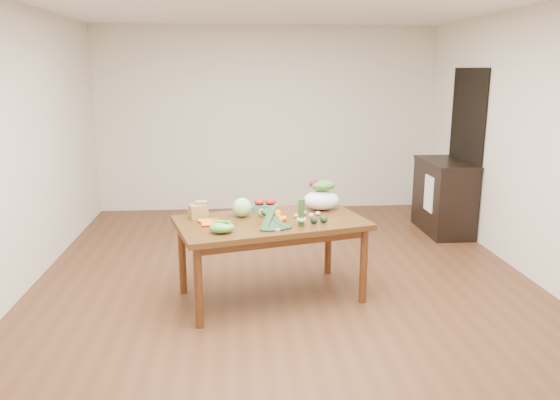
{
  "coord_description": "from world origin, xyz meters",
  "views": [
    {
      "loc": [
        -0.47,
        -5.14,
        2.08
      ],
      "look_at": [
        -0.05,
        0.0,
        0.84
      ],
      "focal_mm": 35.0,
      "sensor_mm": 36.0,
      "label": 1
    }
  ],
  "objects": [
    {
      "name": "orange_c",
      "position": [
        -0.1,
        -0.33,
        0.79
      ],
      "size": [
        0.08,
        0.08,
        0.08
      ],
      "primitive_type": "sphere",
      "color": "orange",
      "rests_on": "dining_table"
    },
    {
      "name": "strawberry_basket_b",
      "position": [
        -0.15,
        -0.09,
        0.8
      ],
      "size": [
        0.14,
        0.14,
        0.1
      ],
      "primitive_type": null,
      "rotation": [
        0.0,
        0.0,
        0.26
      ],
      "color": "red",
      "rests_on": "dining_table"
    },
    {
      "name": "salad_bag",
      "position": [
        0.35,
        -0.05,
        0.88
      ],
      "size": [
        0.4,
        0.34,
        0.27
      ],
      "primitive_type": null,
      "rotation": [
        0.0,
        0.0,
        0.26
      ],
      "color": "white",
      "rests_on": "dining_table"
    },
    {
      "name": "mandarin_cluster",
      "position": [
        -0.12,
        -0.42,
        0.79
      ],
      "size": [
        0.22,
        0.22,
        0.08
      ],
      "primitive_type": null,
      "rotation": [
        0.0,
        0.0,
        0.26
      ],
      "color": "orange",
      "rests_on": "dining_table"
    },
    {
      "name": "cabinet",
      "position": [
        2.22,
        1.55,
        0.47
      ],
      "size": [
        0.52,
        1.02,
        0.94
      ],
      "primitive_type": "cube",
      "color": "black",
      "rests_on": "floor"
    },
    {
      "name": "orange_b",
      "position": [
        -0.12,
        -0.19,
        0.79
      ],
      "size": [
        0.08,
        0.08,
        0.08
      ],
      "primitive_type": "sphere",
      "color": "#FF5A0F",
      "rests_on": "dining_table"
    },
    {
      "name": "orange_a",
      "position": [
        -0.24,
        -0.27,
        0.79
      ],
      "size": [
        0.08,
        0.08,
        0.08
      ],
      "primitive_type": "sphere",
      "color": "orange",
      "rests_on": "dining_table"
    },
    {
      "name": "potato_a",
      "position": [
        0.08,
        -0.33,
        0.77
      ],
      "size": [
        0.05,
        0.04,
        0.04
      ],
      "primitive_type": "ellipsoid",
      "color": "tan",
      "rests_on": "dining_table"
    },
    {
      "name": "potato_b",
      "position": [
        0.21,
        -0.34,
        0.77
      ],
      "size": [
        0.05,
        0.04,
        0.04
      ],
      "primitive_type": "ellipsoid",
      "color": "#DCC27F",
      "rests_on": "dining_table"
    },
    {
      "name": "cabbage",
      "position": [
        -0.42,
        -0.25,
        0.84
      ],
      "size": [
        0.18,
        0.18,
        0.18
      ],
      "primitive_type": "sphere",
      "color": "#98D078",
      "rests_on": "dining_table"
    },
    {
      "name": "avocado_b",
      "position": [
        0.3,
        -0.5,
        0.78
      ],
      "size": [
        0.09,
        0.12,
        0.07
      ],
      "primitive_type": "ellipsoid",
      "rotation": [
        0.0,
        0.0,
        0.3
      ],
      "color": "black",
      "rests_on": "dining_table"
    },
    {
      "name": "strawberry_basket_a",
      "position": [
        -0.25,
        -0.08,
        0.8
      ],
      "size": [
        0.13,
        0.13,
        0.1
      ],
      "primitive_type": null,
      "rotation": [
        0.0,
        0.0,
        0.26
      ],
      "color": "red",
      "rests_on": "dining_table"
    },
    {
      "name": "kale_bunch",
      "position": [
        -0.16,
        -0.65,
        0.83
      ],
      "size": [
        0.41,
        0.47,
        0.16
      ],
      "primitive_type": null,
      "rotation": [
        0.0,
        0.0,
        0.26
      ],
      "color": "black",
      "rests_on": "dining_table"
    },
    {
      "name": "floor",
      "position": [
        0.0,
        0.0,
        0.0
      ],
      "size": [
        6.0,
        6.0,
        0.0
      ],
      "primitive_type": "plane",
      "color": "#55321D",
      "rests_on": "ground"
    },
    {
      "name": "paper_bag",
      "position": [
        -0.82,
        -0.26,
        0.82
      ],
      "size": [
        0.25,
        0.22,
        0.15
      ],
      "primitive_type": null,
      "rotation": [
        0.0,
        0.0,
        0.26
      ],
      "color": "olive",
      "rests_on": "dining_table"
    },
    {
      "name": "potato_e",
      "position": [
        0.29,
        -0.27,
        0.77
      ],
      "size": [
        0.05,
        0.04,
        0.04
      ],
      "primitive_type": "ellipsoid",
      "color": "#CABF74",
      "rests_on": "dining_table"
    },
    {
      "name": "carrots",
      "position": [
        -0.7,
        -0.46,
        0.76
      ],
      "size": [
        0.28,
        0.29,
        0.03
      ],
      "primitive_type": null,
      "rotation": [
        0.0,
        0.0,
        0.26
      ],
      "color": "#FF9D15",
      "rests_on": "dining_table"
    },
    {
      "name": "potato_c",
      "position": [
        0.16,
        -0.24,
        0.77
      ],
      "size": [
        0.06,
        0.05,
        0.05
      ],
      "primitive_type": "ellipsoid",
      "color": "#D7B97C",
      "rests_on": "dining_table"
    },
    {
      "name": "potato_d",
      "position": [
        0.15,
        -0.22,
        0.77
      ],
      "size": [
        0.05,
        0.04,
        0.04
      ],
      "primitive_type": "ellipsoid",
      "color": "tan",
      "rests_on": "dining_table"
    },
    {
      "name": "avocado_a",
      "position": [
        0.21,
        -0.53,
        0.78
      ],
      "size": [
        0.09,
        0.11,
        0.07
      ],
      "primitive_type": "ellipsoid",
      "rotation": [
        0.0,
        0.0,
        0.3
      ],
      "color": "black",
      "rests_on": "dining_table"
    },
    {
      "name": "dining_table",
      "position": [
        -0.16,
        -0.39,
        0.38
      ],
      "size": [
        1.85,
        1.32,
        0.75
      ],
      "primitive_type": "cube",
      "rotation": [
        0.0,
        0.0,
        0.26
      ],
      "color": "#4A2C11",
      "rests_on": "floor"
    },
    {
      "name": "snap_pea_bag",
      "position": [
        -0.59,
        -0.75,
        0.8
      ],
      "size": [
        0.21,
        0.16,
        0.09
      ],
      "primitive_type": "ellipsoid",
      "color": "#5EA939",
      "rests_on": "dining_table"
    },
    {
      "name": "room_walls",
      "position": [
        0.0,
        0.0,
        1.35
      ],
      "size": [
        5.02,
        6.02,
        2.7
      ],
      "color": "beige",
      "rests_on": "floor"
    },
    {
      "name": "dish_towel",
      "position": [
        1.96,
        1.4,
        0.55
      ],
      "size": [
        0.02,
        0.28,
        0.45
      ],
      "primitive_type": "cube",
      "color": "white",
      "rests_on": "cabinet"
    },
    {
      "name": "asparagus_bundle",
      "position": [
        0.09,
        -0.61,
        0.88
      ],
      "size": [
        0.11,
        0.13,
        0.26
      ],
      "primitive_type": null,
      "rotation": [
        0.15,
        0.0,
        0.26
      ],
      "color": "#3D6B31",
      "rests_on": "dining_table"
    },
    {
      "name": "doorway_dark",
      "position": [
        2.48,
        1.6,
        1.05
      ],
      "size": [
        0.02,
        1.0,
        2.1
      ],
      "primitive_type": "cube",
      "color": "black",
      "rests_on": "floor"
    }
  ]
}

